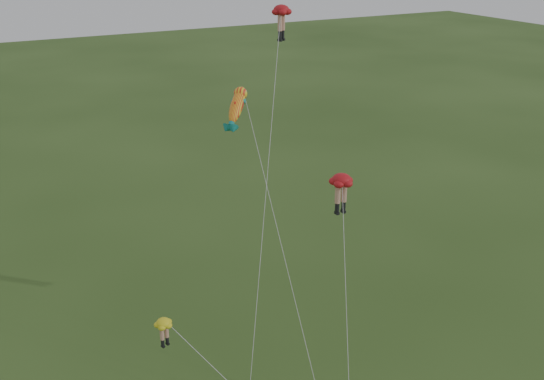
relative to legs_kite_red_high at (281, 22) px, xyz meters
name	(u,v)px	position (x,y,z in m)	size (l,w,h in m)	color
legs_kite_red_high	(281,22)	(0.00, 0.00, 0.00)	(8.02, 10.12, 22.21)	#B21217
legs_kite_red_mid	(342,185)	(2.46, -3.89, -10.01)	(5.36, 9.43, 11.93)	#B21217
legs_kite_yellow	(169,330)	(-10.81, -7.63, -14.50)	(6.36, 6.41, 7.36)	yellow
fish_kite	(238,107)	(-3.18, -0.28, -4.98)	(2.56, 13.12, 17.58)	yellow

